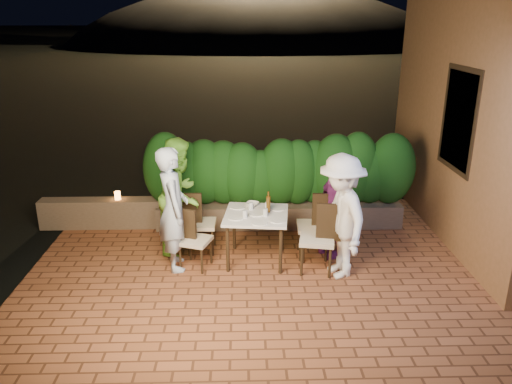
{
  "coord_description": "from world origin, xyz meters",
  "views": [
    {
      "loc": [
        -0.44,
        -5.75,
        3.46
      ],
      "look_at": [
        -0.24,
        1.05,
        1.05
      ],
      "focal_mm": 35.0,
      "sensor_mm": 36.0,
      "label": 1
    }
  ],
  "objects_px": {
    "chair_left_back": "(201,222)",
    "diner_green": "(181,195)",
    "chair_right_front": "(317,238)",
    "diner_purple": "(334,208)",
    "dining_table": "(256,237)",
    "diner_blue": "(173,209)",
    "bowl": "(252,204)",
    "beer_bottle": "(268,202)",
    "chair_left_front": "(195,239)",
    "chair_right_back": "(313,225)",
    "diner_white": "(341,216)",
    "parapet_lamp": "(118,195)"
  },
  "relations": [
    {
      "from": "beer_bottle",
      "to": "bowl",
      "type": "height_order",
      "value": "beer_bottle"
    },
    {
      "from": "diner_blue",
      "to": "beer_bottle",
      "type": "bearing_deg",
      "value": -94.1
    },
    {
      "from": "chair_right_back",
      "to": "parapet_lamp",
      "type": "distance_m",
      "value": 3.4
    },
    {
      "from": "dining_table",
      "to": "diner_purple",
      "type": "xyz_separation_m",
      "value": [
        1.17,
        0.17,
        0.38
      ]
    },
    {
      "from": "chair_right_front",
      "to": "diner_purple",
      "type": "height_order",
      "value": "diner_purple"
    },
    {
      "from": "chair_left_front",
      "to": "chair_right_front",
      "type": "xyz_separation_m",
      "value": [
        1.73,
        -0.16,
        0.07
      ]
    },
    {
      "from": "dining_table",
      "to": "chair_right_back",
      "type": "height_order",
      "value": "chair_right_back"
    },
    {
      "from": "chair_left_back",
      "to": "diner_green",
      "type": "distance_m",
      "value": 0.52
    },
    {
      "from": "bowl",
      "to": "parapet_lamp",
      "type": "relative_size",
      "value": 1.35
    },
    {
      "from": "chair_right_front",
      "to": "diner_purple",
      "type": "bearing_deg",
      "value": -111.6
    },
    {
      "from": "bowl",
      "to": "chair_left_back",
      "type": "height_order",
      "value": "chair_left_back"
    },
    {
      "from": "beer_bottle",
      "to": "chair_left_back",
      "type": "relative_size",
      "value": 0.33
    },
    {
      "from": "diner_green",
      "to": "chair_right_front",
      "type": "bearing_deg",
      "value": -95.84
    },
    {
      "from": "dining_table",
      "to": "chair_right_front",
      "type": "height_order",
      "value": "chair_right_front"
    },
    {
      "from": "beer_bottle",
      "to": "diner_purple",
      "type": "xyz_separation_m",
      "value": [
        0.99,
        0.11,
        -0.15
      ]
    },
    {
      "from": "dining_table",
      "to": "diner_purple",
      "type": "height_order",
      "value": "diner_purple"
    },
    {
      "from": "chair_left_front",
      "to": "diner_green",
      "type": "height_order",
      "value": "diner_green"
    },
    {
      "from": "dining_table",
      "to": "diner_blue",
      "type": "xyz_separation_m",
      "value": [
        -1.17,
        -0.15,
        0.52
      ]
    },
    {
      "from": "chair_right_back",
      "to": "diner_purple",
      "type": "xyz_separation_m",
      "value": [
        0.31,
        0.03,
        0.25
      ]
    },
    {
      "from": "diner_white",
      "to": "parapet_lamp",
      "type": "height_order",
      "value": "diner_white"
    },
    {
      "from": "bowl",
      "to": "chair_left_back",
      "type": "relative_size",
      "value": 0.2
    },
    {
      "from": "chair_left_front",
      "to": "diner_green",
      "type": "distance_m",
      "value": 0.8
    },
    {
      "from": "chair_right_front",
      "to": "diner_white",
      "type": "distance_m",
      "value": 0.48
    },
    {
      "from": "diner_purple",
      "to": "diner_blue",
      "type": "bearing_deg",
      "value": -98.31
    },
    {
      "from": "dining_table",
      "to": "diner_blue",
      "type": "relative_size",
      "value": 0.5
    },
    {
      "from": "chair_left_back",
      "to": "diner_blue",
      "type": "bearing_deg",
      "value": -122.28
    },
    {
      "from": "beer_bottle",
      "to": "diner_white",
      "type": "bearing_deg",
      "value": -27.89
    },
    {
      "from": "chair_right_front",
      "to": "bowl",
      "type": "bearing_deg",
      "value": -26.41
    },
    {
      "from": "diner_white",
      "to": "dining_table",
      "type": "bearing_deg",
      "value": -125.04
    },
    {
      "from": "chair_right_front",
      "to": "beer_bottle",
      "type": "bearing_deg",
      "value": -20.07
    },
    {
      "from": "chair_left_front",
      "to": "chair_left_back",
      "type": "xyz_separation_m",
      "value": [
        0.05,
        0.53,
        0.03
      ]
    },
    {
      "from": "beer_bottle",
      "to": "parapet_lamp",
      "type": "bearing_deg",
      "value": 152.88
    },
    {
      "from": "diner_blue",
      "to": "parapet_lamp",
      "type": "relative_size",
      "value": 12.82
    },
    {
      "from": "dining_table",
      "to": "chair_left_front",
      "type": "height_order",
      "value": "chair_left_front"
    },
    {
      "from": "beer_bottle",
      "to": "diner_white",
      "type": "height_order",
      "value": "diner_white"
    },
    {
      "from": "diner_purple",
      "to": "chair_right_front",
      "type": "bearing_deg",
      "value": -48.38
    },
    {
      "from": "diner_blue",
      "to": "chair_right_front",
      "type": "bearing_deg",
      "value": -108.32
    },
    {
      "from": "beer_bottle",
      "to": "chair_right_front",
      "type": "height_order",
      "value": "beer_bottle"
    },
    {
      "from": "chair_right_back",
      "to": "diner_purple",
      "type": "bearing_deg",
      "value": -170.87
    },
    {
      "from": "chair_left_front",
      "to": "diner_blue",
      "type": "height_order",
      "value": "diner_blue"
    },
    {
      "from": "chair_left_back",
      "to": "chair_right_back",
      "type": "height_order",
      "value": "chair_right_back"
    },
    {
      "from": "chair_left_front",
      "to": "diner_green",
      "type": "bearing_deg",
      "value": 132.57
    },
    {
      "from": "beer_bottle",
      "to": "chair_left_front",
      "type": "height_order",
      "value": "beer_bottle"
    },
    {
      "from": "diner_white",
      "to": "chair_right_front",
      "type": "bearing_deg",
      "value": -124.84
    },
    {
      "from": "dining_table",
      "to": "chair_left_back",
      "type": "height_order",
      "value": "chair_left_back"
    },
    {
      "from": "chair_left_front",
      "to": "chair_right_front",
      "type": "relative_size",
      "value": 0.86
    },
    {
      "from": "beer_bottle",
      "to": "chair_left_back",
      "type": "xyz_separation_m",
      "value": [
        -1.01,
        0.29,
        -0.44
      ]
    },
    {
      "from": "diner_green",
      "to": "chair_right_back",
      "type": "bearing_deg",
      "value": -83.16
    },
    {
      "from": "bowl",
      "to": "diner_green",
      "type": "xyz_separation_m",
      "value": [
        -1.09,
        0.09,
        0.12
      ]
    },
    {
      "from": "chair_right_front",
      "to": "diner_blue",
      "type": "relative_size",
      "value": 0.57
    }
  ]
}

